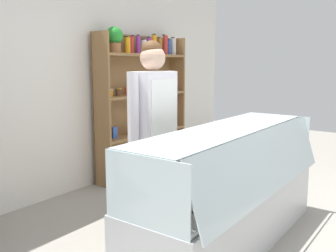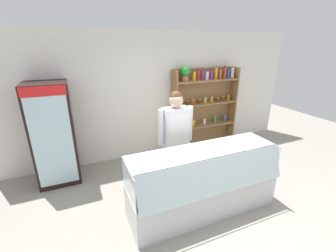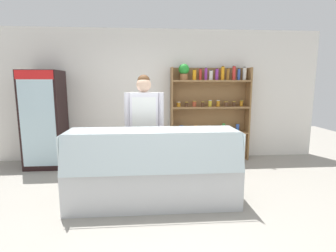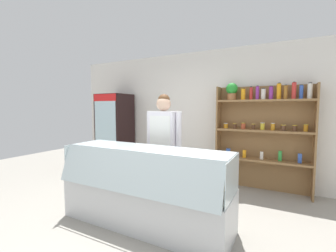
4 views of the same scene
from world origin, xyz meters
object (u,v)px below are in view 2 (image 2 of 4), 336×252
Objects in this scene: drinks_fridge at (54,134)px; deli_display_case at (202,192)px; shop_clerk at (176,133)px; shelving_unit at (203,103)px.

drinks_fridge is 2.76m from deli_display_case.
drinks_fridge reaches higher than deli_display_case.
drinks_fridge is 2.18m from shop_clerk.
drinks_fridge reaches higher than shop_clerk.
deli_display_case is 1.30× the size of shop_clerk.
shelving_unit is at bearing 4.30° from drinks_fridge.
shop_clerk is at bearing 99.03° from deli_display_case.
deli_display_case is 1.03m from shop_clerk.
deli_display_case is at bearing -41.08° from drinks_fridge.
shelving_unit reaches higher than shop_clerk.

